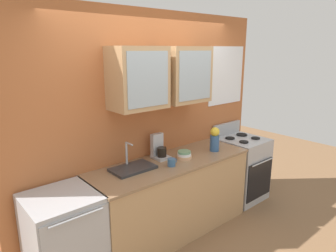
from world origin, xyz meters
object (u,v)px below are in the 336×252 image
Objects in this scene: vase at (215,139)px; dishwasher at (65,241)px; coffee_maker at (159,149)px; cup_near_sink at (172,162)px; stove_range at (241,168)px; sink_faucet at (133,168)px; bowl_stack at (184,155)px.

vase is 0.34× the size of dishwasher.
coffee_maker is at bearing 159.45° from vase.
cup_near_sink is at bearing -5.12° from dishwasher.
cup_near_sink is (-1.46, -0.11, 0.49)m from stove_range.
vase is at bearing -20.55° from coffee_maker.
sink_faucet is at bearing -167.74° from coffee_maker.
cup_near_sink is 0.31m from coffee_maker.
sink_faucet is at bearing 6.04° from dishwasher.
vase is at bearing -5.29° from bowl_stack.
vase reaches higher than cup_near_sink.
coffee_maker is (0.06, 0.29, 0.06)m from cup_near_sink.
bowl_stack is 0.60× the size of coffee_maker.
sink_faucet is 0.96m from dishwasher.
cup_near_sink is (-0.27, -0.08, -0.00)m from bowl_stack.
dishwasher is 3.14× the size of coffee_maker.
stove_range is 6.21× the size of bowl_stack.
sink_faucet is 0.66m from bowl_stack.
vase is (0.49, -0.04, 0.11)m from bowl_stack.
bowl_stack is at bearing -1.18° from dishwasher.
bowl_stack is at bearing -178.34° from stove_range.
vase reaches higher than bowl_stack.
bowl_stack is 0.28m from cup_near_sink.
vase reaches higher than coffee_maker.
coffee_maker is (-1.40, 0.18, 0.56)m from stove_range.
dishwasher is (-1.21, 0.11, -0.50)m from cup_near_sink.
stove_range reaches higher than bowl_stack.
bowl_stack is (0.65, -0.12, 0.02)m from sink_faucet.
sink_faucet is 2.67× the size of bowl_stack.
stove_range is at bearing -2.57° from sink_faucet.
sink_faucet is 1.52× the size of vase.
stove_range is at bearing -7.28° from coffee_maker.
dishwasher is at bearing 174.88° from cup_near_sink.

